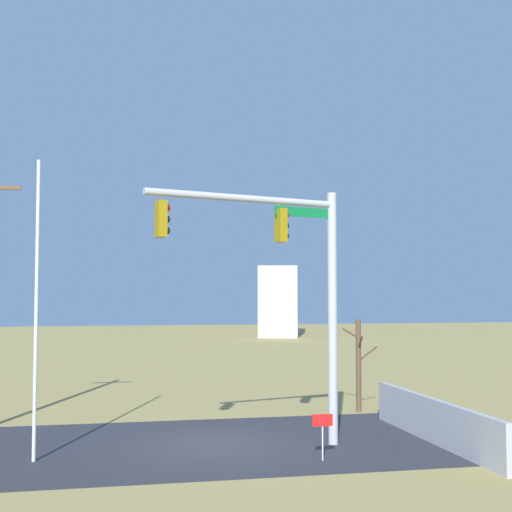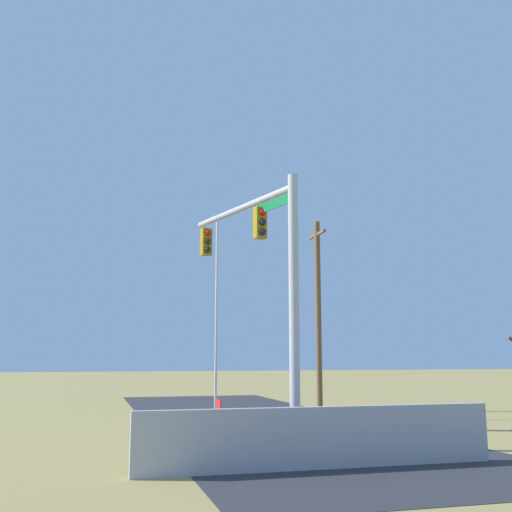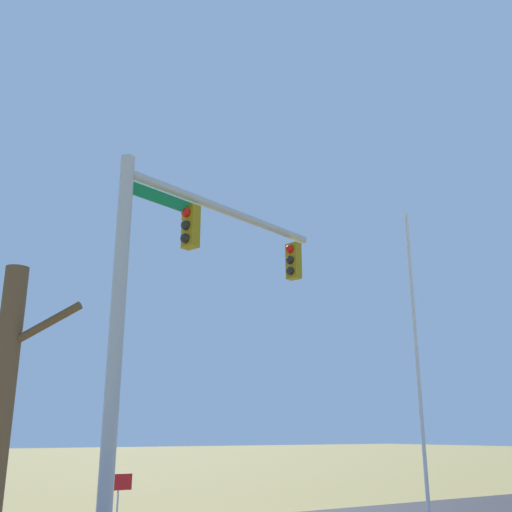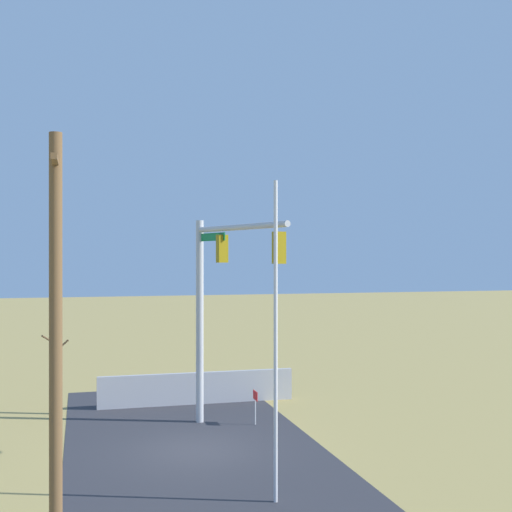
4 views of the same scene
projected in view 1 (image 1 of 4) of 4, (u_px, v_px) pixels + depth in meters
name	position (u px, v px, depth m)	size (l,w,h in m)	color
ground_plane	(214.00, 444.00, 20.28)	(160.00, 160.00, 0.00)	#9E894C
road_surface	(73.00, 450.00, 19.47)	(28.00, 8.00, 0.01)	#2D2D33
sidewalk_corner	(366.00, 443.00, 20.44)	(6.00, 6.00, 0.01)	#B7B5AD
retaining_fence	(434.00, 421.00, 20.46)	(0.20, 8.08, 1.30)	#A8A8AD
signal_mast	(291.00, 271.00, 19.86)	(5.78, 1.85, 7.41)	#B2B5BA
flagpole	(36.00, 309.00, 18.34)	(0.10, 0.10, 7.99)	silver
bare_tree	(359.00, 364.00, 26.01)	(1.27, 1.02, 3.44)	brown
open_sign	(323.00, 426.00, 18.27)	(0.56, 0.04, 1.22)	silver
distant_building	(279.00, 301.00, 74.65)	(9.58, 4.03, 7.35)	silver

